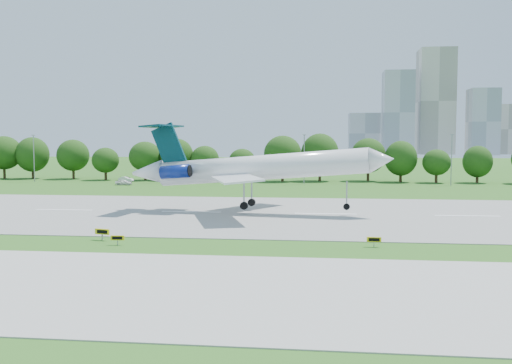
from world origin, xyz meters
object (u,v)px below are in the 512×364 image
service_vehicle_a (126,179)px  service_vehicle_b (124,182)px  airliner (249,167)px  taxi_sign_left (118,238)px

service_vehicle_a → service_vehicle_b: size_ratio=1.01×
airliner → service_vehicle_b: airliner is taller
airliner → service_vehicle_b: (-36.76, 48.80, -6.12)m
service_vehicle_a → taxi_sign_left: bearing=-148.1°
taxi_sign_left → service_vehicle_b: (-26.68, 76.12, -0.06)m
service_vehicle_b → service_vehicle_a: bearing=17.9°
airliner → taxi_sign_left: (-10.08, -27.32, -6.06)m
airliner → service_vehicle_a: bearing=130.9°
service_vehicle_a → service_vehicle_b: (3.23, -10.71, 0.01)m
airliner → service_vehicle_a: (-39.99, 59.52, -6.13)m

